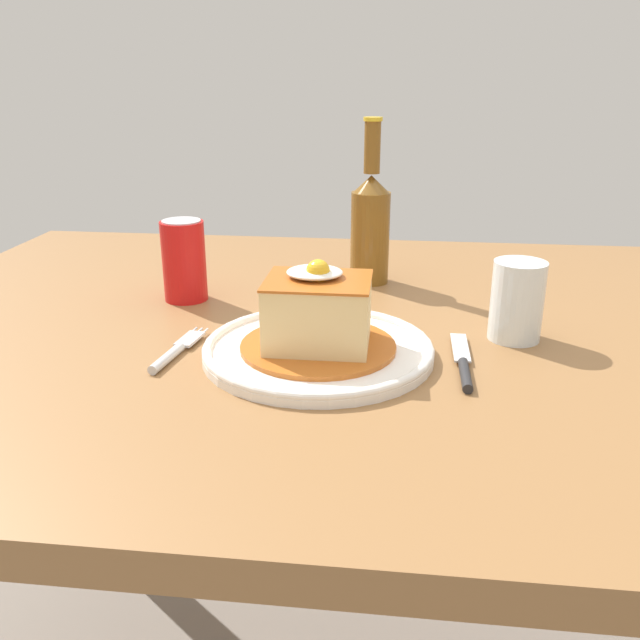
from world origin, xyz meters
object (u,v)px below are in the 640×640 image
(knife, at_px, (464,367))
(soda_can, at_px, (184,261))
(main_plate, at_px, (318,349))
(beer_bottle_amber, at_px, (370,223))
(fork, at_px, (175,352))
(drinking_glass, at_px, (516,306))

(knife, distance_m, soda_can, 0.47)
(main_plate, relative_size, soda_can, 2.30)
(beer_bottle_amber, bearing_deg, main_plate, -98.38)
(main_plate, height_order, soda_can, soda_can)
(knife, height_order, soda_can, soda_can)
(knife, relative_size, beer_bottle_amber, 0.62)
(fork, height_order, knife, same)
(main_plate, xyz_separation_m, beer_bottle_amber, (0.05, 0.32, 0.09))
(fork, xyz_separation_m, beer_bottle_amber, (0.22, 0.34, 0.09))
(knife, height_order, beer_bottle_amber, beer_bottle_amber)
(soda_can, height_order, drinking_glass, soda_can)
(soda_can, relative_size, beer_bottle_amber, 0.47)
(soda_can, distance_m, drinking_glass, 0.49)
(beer_bottle_amber, bearing_deg, soda_can, -155.49)
(main_plate, height_order, beer_bottle_amber, beer_bottle_amber)
(fork, height_order, drinking_glass, drinking_glass)
(main_plate, distance_m, fork, 0.18)
(drinking_glass, bearing_deg, beer_bottle_amber, 130.73)
(fork, relative_size, knife, 0.86)
(main_plate, height_order, drinking_glass, drinking_glass)
(beer_bottle_amber, height_order, drinking_glass, beer_bottle_amber)
(fork, xyz_separation_m, soda_can, (-0.05, 0.22, 0.06))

